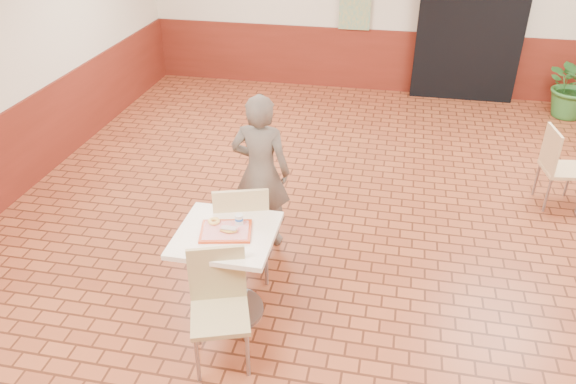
% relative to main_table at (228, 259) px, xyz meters
% --- Properties ---
extents(room_shell, '(8.01, 10.01, 3.01)m').
position_rel_main_table_xyz_m(room_shell, '(1.02, 0.77, 0.95)').
color(room_shell, brown).
rests_on(room_shell, ground).
extents(wainscot_band, '(8.00, 10.00, 1.00)m').
position_rel_main_table_xyz_m(wainscot_band, '(1.02, 0.77, -0.05)').
color(wainscot_band, '#5E1C12').
rests_on(wainscot_band, ground).
extents(corridor_doorway, '(1.60, 0.22, 2.20)m').
position_rel_main_table_xyz_m(corridor_doorway, '(2.22, 5.65, 0.55)').
color(corridor_doorway, black).
rests_on(corridor_doorway, ground).
extents(main_table, '(0.78, 0.78, 0.82)m').
position_rel_main_table_xyz_m(main_table, '(0.00, 0.00, 0.00)').
color(main_table, beige).
rests_on(main_table, ground).
extents(chair_main_front, '(0.55, 0.55, 0.93)m').
position_rel_main_table_xyz_m(chair_main_front, '(0.07, -0.47, -0.03)').
color(chair_main_front, tan).
rests_on(chair_main_front, ground).
extents(chair_main_back, '(0.59, 0.59, 1.02)m').
position_rel_main_table_xyz_m(chair_main_back, '(-0.01, 0.45, 0.01)').
color(chair_main_back, tan).
rests_on(chair_main_back, ground).
extents(customer, '(0.58, 0.39, 1.57)m').
position_rel_main_table_xyz_m(customer, '(0.01, 1.09, 0.23)').
color(customer, brown).
rests_on(customer, ground).
extents(serving_tray, '(0.40, 0.31, 0.02)m').
position_rel_main_table_xyz_m(serving_tray, '(0.00, 0.00, 0.28)').
color(serving_tray, '#B4300D').
rests_on(serving_tray, main_table).
extents(ring_donut, '(0.12, 0.12, 0.03)m').
position_rel_main_table_xyz_m(ring_donut, '(-0.12, 0.08, 0.31)').
color(ring_donut, '#F5C659').
rests_on(ring_donut, serving_tray).
extents(long_john_donut, '(0.14, 0.07, 0.04)m').
position_rel_main_table_xyz_m(long_john_donut, '(0.03, -0.02, 0.31)').
color(long_john_donut, gold).
rests_on(long_john_donut, serving_tray).
extents(paper_cup, '(0.07, 0.07, 0.08)m').
position_rel_main_table_xyz_m(paper_cup, '(0.08, 0.11, 0.34)').
color(paper_cup, silver).
rests_on(paper_cup, serving_tray).
extents(chair_second_left, '(0.48, 0.48, 0.91)m').
position_rel_main_table_xyz_m(chair_second_left, '(3.02, 2.43, -0.05)').
color(chair_second_left, '#D3B47E').
rests_on(chair_second_left, ground).
extents(potted_plant, '(1.09, 1.01, 0.99)m').
position_rel_main_table_xyz_m(potted_plant, '(3.80, 5.17, -0.06)').
color(potted_plant, '#30712D').
rests_on(potted_plant, ground).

